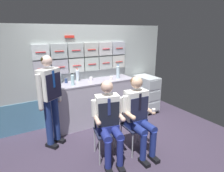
# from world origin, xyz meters

# --- Properties ---
(ground) EXTENTS (4.80, 4.80, 0.04)m
(ground) POSITION_xyz_m (0.00, 0.00, -0.02)
(ground) COLOR #3A3042
(galley_bulkhead) EXTENTS (4.20, 0.14, 2.15)m
(galley_bulkhead) POSITION_xyz_m (-0.00, 1.37, 1.08)
(galley_bulkhead) COLOR #A8B1AF
(galley_bulkhead) RESTS_ON ground
(galley_counter) EXTENTS (1.98, 0.53, 0.97)m
(galley_counter) POSITION_xyz_m (0.02, 1.09, 0.48)
(galley_counter) COLOR #ACA6B7
(galley_counter) RESTS_ON ground
(service_trolley) EXTENTS (0.40, 0.65, 0.92)m
(service_trolley) POSITION_xyz_m (1.50, 0.99, 0.49)
(service_trolley) COLOR black
(service_trolley) RESTS_ON ground
(folding_chair_left) EXTENTS (0.48, 0.48, 0.87)m
(folding_chair_left) POSITION_xyz_m (-0.25, -0.08, 0.54)
(folding_chair_left) COLOR #A8AAAF
(folding_chair_left) RESTS_ON ground
(crew_member_left) EXTENTS (0.52, 0.67, 1.30)m
(crew_member_left) POSITION_xyz_m (-0.28, -0.24, 0.73)
(crew_member_left) COLOR black
(crew_member_left) RESTS_ON ground
(folding_chair_center) EXTENTS (0.41, 0.42, 0.87)m
(folding_chair_center) POSITION_xyz_m (0.24, -0.15, 0.54)
(folding_chair_center) COLOR #A8AAAF
(folding_chair_center) RESTS_ON ground
(crew_member_center) EXTENTS (0.52, 0.64, 1.32)m
(crew_member_center) POSITION_xyz_m (0.24, -0.31, 0.74)
(crew_member_center) COLOR black
(crew_member_center) RESTS_ON ground
(crew_member_standing) EXTENTS (0.44, 0.40, 1.64)m
(crew_member_standing) POSITION_xyz_m (-0.95, 0.62, 0.97)
(crew_member_standing) COLOR black
(crew_member_standing) RESTS_ON ground
(sparkling_bottle_green) EXTENTS (0.08, 0.08, 0.32)m
(sparkling_bottle_green) POSITION_xyz_m (0.68, 1.05, 1.12)
(sparkling_bottle_green) COLOR silver
(sparkling_bottle_green) RESTS_ON galley_counter
(water_bottle_tall) EXTENTS (0.07, 0.07, 0.25)m
(water_bottle_tall) POSITION_xyz_m (-0.41, 1.01, 1.08)
(water_bottle_tall) COLOR #ACDAE2
(water_bottle_tall) RESTS_ON galley_counter
(water_bottle_short) EXTENTS (0.06, 0.06, 0.28)m
(water_bottle_short) POSITION_xyz_m (-0.61, 1.25, 1.10)
(water_bottle_short) COLOR silver
(water_bottle_short) RESTS_ON galley_counter
(water_bottle_blue_cap) EXTENTS (0.07, 0.07, 0.28)m
(water_bottle_blue_cap) POSITION_xyz_m (-0.22, 1.26, 1.10)
(water_bottle_blue_cap) COLOR silver
(water_bottle_blue_cap) RESTS_ON galley_counter
(coffee_cup_white) EXTENTS (0.07, 0.07, 0.07)m
(coffee_cup_white) POSITION_xyz_m (0.49, 1.03, 1.00)
(coffee_cup_white) COLOR white
(coffee_cup_white) RESTS_ON galley_counter
(paper_cup_blue) EXTENTS (0.06, 0.06, 0.09)m
(paper_cup_blue) POSITION_xyz_m (-0.48, 1.25, 1.01)
(paper_cup_blue) COLOR navy
(paper_cup_blue) RESTS_ON galley_counter
(espresso_cup_small) EXTENTS (0.08, 0.08, 0.08)m
(espresso_cup_small) POSITION_xyz_m (0.06, 1.17, 1.01)
(espresso_cup_small) COLOR white
(espresso_cup_small) RESTS_ON galley_counter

